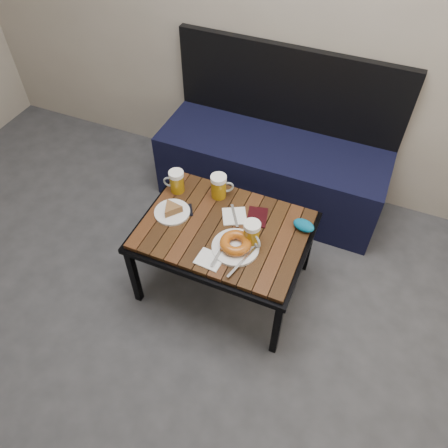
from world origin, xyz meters
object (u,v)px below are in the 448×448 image
at_px(beer_mug_right, 252,233).
at_px(passport_navy, 181,211).
at_px(beer_mug_centre, 219,186).
at_px(plate_bagel, 236,245).
at_px(beer_mug_left, 176,181).
at_px(plate_pie, 172,210).
at_px(passport_burgundy, 257,217).
at_px(knit_pouch, 304,225).
at_px(bench, 272,164).
at_px(cafe_table, 224,234).

xyz_separation_m(beer_mug_right, passport_navy, (-0.40, 0.05, -0.06)).
bearing_deg(beer_mug_centre, plate_bagel, -86.37).
distance_m(beer_mug_left, plate_pie, 0.17).
bearing_deg(plate_bagel, passport_navy, 161.74).
distance_m(passport_burgundy, knit_pouch, 0.24).
bearing_deg(passport_burgundy, passport_navy, -175.83).
xyz_separation_m(bench, plate_pie, (-0.28, -0.79, 0.22)).
distance_m(beer_mug_left, plate_bagel, 0.50).
relative_size(beer_mug_left, knit_pouch, 1.16).
bearing_deg(plate_bagel, beer_mug_right, 48.42).
bearing_deg(beer_mug_right, plate_bagel, -92.34).
bearing_deg(plate_bagel, knit_pouch, 43.30).
relative_size(cafe_table, plate_bagel, 2.87).
bearing_deg(bench, passport_navy, -108.10).
xyz_separation_m(cafe_table, beer_mug_left, (-0.33, 0.15, 0.11)).
xyz_separation_m(plate_pie, passport_burgundy, (0.41, 0.14, -0.02)).
bearing_deg(cafe_table, bench, 89.82).
bearing_deg(cafe_table, beer_mug_centre, 119.33).
bearing_deg(beer_mug_right, beer_mug_centre, 178.21).
bearing_deg(knit_pouch, plate_bagel, -136.70).
bearing_deg(beer_mug_centre, beer_mug_left, 160.64).
relative_size(beer_mug_right, passport_burgundy, 0.97).
height_order(passport_burgundy, knit_pouch, knit_pouch).
relative_size(beer_mug_centre, plate_bagel, 0.46).
bearing_deg(beer_mug_right, bench, 139.96).
bearing_deg(beer_mug_left, passport_burgundy, 166.51).
height_order(beer_mug_right, passport_navy, beer_mug_right).
height_order(plate_pie, passport_burgundy, plate_pie).
distance_m(beer_mug_centre, passport_burgundy, 0.26).
xyz_separation_m(plate_bagel, passport_burgundy, (0.03, 0.23, -0.02)).
height_order(beer_mug_centre, plate_pie, beer_mug_centre).
bearing_deg(knit_pouch, cafe_table, -157.74).
height_order(beer_mug_left, passport_burgundy, beer_mug_left).
xyz_separation_m(bench, cafe_table, (-0.00, -0.78, 0.16)).
distance_m(bench, plate_bagel, 0.91).
bearing_deg(beer_mug_left, bench, -129.24).
bearing_deg(beer_mug_right, passport_navy, -148.00).
bearing_deg(plate_pie, beer_mug_left, 108.29).
relative_size(beer_mug_left, plate_pie, 0.70).
bearing_deg(passport_burgundy, beer_mug_right, -92.40).
xyz_separation_m(beer_mug_centre, beer_mug_right, (0.27, -0.23, -0.00)).
distance_m(beer_mug_centre, plate_bagel, 0.37).
bearing_deg(passport_navy, plate_pie, -83.18).
height_order(cafe_table, passport_navy, passport_navy).
bearing_deg(beer_mug_left, beer_mug_centre, -178.54).
height_order(passport_navy, passport_burgundy, same).
relative_size(plate_pie, passport_burgundy, 1.35).
relative_size(cafe_table, plate_pie, 4.62).
bearing_deg(plate_pie, passport_burgundy, 19.06).
bearing_deg(beer_mug_right, knit_pouch, 80.97).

